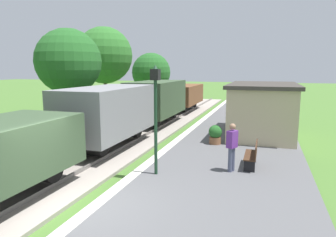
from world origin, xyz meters
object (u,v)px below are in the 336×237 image
station_hut (262,109)px  tree_field_left (104,55)px  tree_field_distant (151,72)px  potted_planter (215,134)px  bench_near_hut (253,154)px  person_waiting (232,145)px  tree_trackside_far (68,62)px  bench_down_platform (260,113)px  lamp_post_near (155,100)px  freight_train (137,109)px

station_hut → tree_field_left: tree_field_left is taller
station_hut → tree_field_distant: tree_field_distant is taller
potted_planter → tree_field_distant: tree_field_distant is taller
tree_field_distant → station_hut: bearing=-48.9°
bench_near_hut → person_waiting: bearing=-133.3°
station_hut → tree_trackside_far: 11.02m
bench_down_platform → tree_field_left: tree_field_left is taller
potted_planter → tree_field_distant: (-9.51, 16.13, 2.68)m
bench_near_hut → tree_field_left: (-12.65, 11.69, 4.16)m
station_hut → tree_trackside_far: tree_trackside_far is taller
bench_near_hut → lamp_post_near: lamp_post_near is taller
person_waiting → potted_planter: bearing=-46.0°
lamp_post_near → tree_trackside_far: tree_trackside_far is taller
bench_near_hut → tree_field_left: tree_field_left is taller
person_waiting → tree_field_left: 17.64m
bench_near_hut → tree_field_left: bearing=137.3°
freight_train → person_waiting: size_ratio=15.20×
freight_train → tree_field_left: tree_field_left is taller
tree_field_distant → lamp_post_near: bearing=-68.5°
lamp_post_near → potted_planter: bearing=75.4°
freight_train → potted_planter: (4.75, -1.55, -0.83)m
tree_trackside_far → potted_planter: bearing=-3.4°
station_hut → bench_near_hut: 5.95m
bench_down_platform → tree_trackside_far: tree_trackside_far is taller
tree_trackside_far → tree_field_left: tree_field_left is taller
bench_down_platform → tree_field_distant: size_ratio=0.28×
bench_down_platform → tree_trackside_far: size_ratio=0.25×
bench_down_platform → person_waiting: 11.79m
potted_planter → tree_field_left: tree_field_left is taller
bench_near_hut → tree_trackside_far: 11.38m
station_hut → freight_train: bearing=-169.0°
bench_near_hut → potted_planter: potted_planter is taller
tree_field_distant → potted_planter: bearing=-59.5°
tree_trackside_far → lamp_post_near: bearing=-36.5°
person_waiting → tree_field_distant: bearing=-35.2°
bench_down_platform → tree_field_distant: bearing=144.5°
bench_down_platform → tree_field_left: (-12.65, 0.65, 4.16)m
freight_train → bench_down_platform: 9.29m
station_hut → lamp_post_near: bearing=-113.3°
tree_trackside_far → tree_field_left: (-2.39, 8.18, 0.69)m
potted_planter → lamp_post_near: 5.38m
bench_down_platform → tree_field_left: bearing=177.0°
bench_near_hut → tree_field_distant: size_ratio=0.28×
bench_down_platform → lamp_post_near: bearing=-103.6°
bench_near_hut → tree_field_distant: bearing=120.7°
bench_down_platform → potted_planter: size_ratio=1.64×
bench_down_platform → lamp_post_near: 13.37m
lamp_post_near → tree_field_left: 16.65m
freight_train → tree_field_distant: (-4.76, 14.58, 1.85)m
freight_train → lamp_post_near: (3.50, -6.35, 1.25)m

